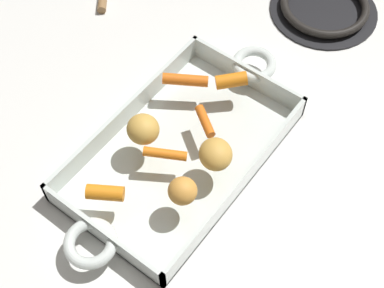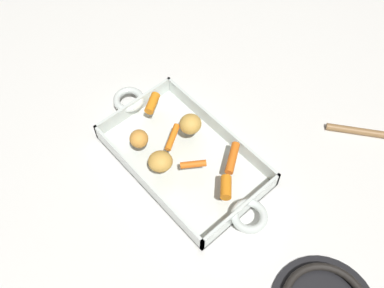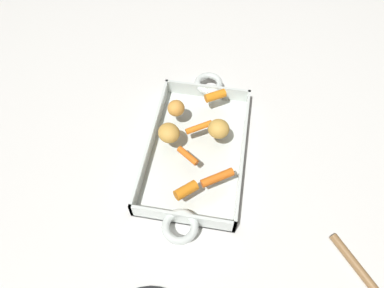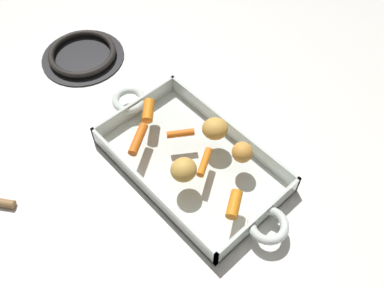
{
  "view_description": "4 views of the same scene",
  "coord_description": "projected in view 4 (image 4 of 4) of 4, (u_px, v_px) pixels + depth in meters",
  "views": [
    {
      "loc": [
        -0.34,
        -0.28,
        0.72
      ],
      "look_at": [
        -0.01,
        -0.03,
        0.07
      ],
      "focal_mm": 51.09,
      "sensor_mm": 36.0,
      "label": 1
    },
    {
      "loc": [
        0.38,
        -0.31,
        0.81
      ],
      "look_at": [
        0.02,
        0.01,
        0.08
      ],
      "focal_mm": 39.45,
      "sensor_mm": 36.0,
      "label": 2
    },
    {
      "loc": [
        0.44,
        0.07,
        0.69
      ],
      "look_at": [
        0.02,
        -0.01,
        0.07
      ],
      "focal_mm": 32.23,
      "sensor_mm": 36.0,
      "label": 3
    },
    {
      "loc": [
        -0.34,
        0.32,
        0.72
      ],
      "look_at": [
        0.01,
        -0.01,
        0.06
      ],
      "focal_mm": 39.67,
      "sensor_mm": 36.0,
      "label": 4
    }
  ],
  "objects": [
    {
      "name": "ground_plane",
      "position": [
        191.0,
        165.0,
        0.85
      ],
      "size": [
        2.22,
        2.22,
        0.0
      ],
      "primitive_type": "plane",
      "color": "silver"
    },
    {
      "name": "potato_halved",
      "position": [
        184.0,
        170.0,
        0.77
      ],
      "size": [
        0.05,
        0.05,
        0.04
      ],
      "primitive_type": "ellipsoid",
      "rotation": [
        0.0,
        0.0,
        1.46
      ],
      "color": "gold",
      "rests_on": "roasting_dish"
    },
    {
      "name": "baby_carrot_northeast",
      "position": [
        181.0,
        133.0,
        0.84
      ],
      "size": [
        0.04,
        0.05,
        0.01
      ],
      "primitive_type": "cylinder",
      "rotation": [
        1.56,
        0.0,
        5.69
      ],
      "color": "orange",
      "rests_on": "roasting_dish"
    },
    {
      "name": "potato_golden_large",
      "position": [
        242.0,
        152.0,
        0.79
      ],
      "size": [
        0.06,
        0.06,
        0.04
      ],
      "primitive_type": "ellipsoid",
      "rotation": [
        0.0,
        0.0,
        3.93
      ],
      "color": "gold",
      "rests_on": "roasting_dish"
    },
    {
      "name": "baby_carrot_center_right",
      "position": [
        138.0,
        139.0,
        0.83
      ],
      "size": [
        0.05,
        0.07,
        0.02
      ],
      "primitive_type": "cylinder",
      "rotation": [
        1.6,
        0.0,
        0.58
      ],
      "color": "orange",
      "rests_on": "roasting_dish"
    },
    {
      "name": "roasting_dish",
      "position": [
        191.0,
        161.0,
        0.84
      ],
      "size": [
        0.47,
        0.22,
        0.05
      ],
      "color": "silver",
      "rests_on": "ground_plane"
    },
    {
      "name": "potato_golden_small",
      "position": [
        214.0,
        128.0,
        0.83
      ],
      "size": [
        0.07,
        0.07,
        0.04
      ],
      "primitive_type": "ellipsoid",
      "rotation": [
        0.0,
        0.0,
        3.99
      ],
      "color": "gold",
      "rests_on": "roasting_dish"
    },
    {
      "name": "baby_carrot_long",
      "position": [
        149.0,
        110.0,
        0.87
      ],
      "size": [
        0.05,
        0.05,
        0.03
      ],
      "primitive_type": "cylinder",
      "rotation": [
        1.48,
        0.0,
        0.78
      ],
      "color": "orange",
      "rests_on": "roasting_dish"
    },
    {
      "name": "baby_carrot_northwest",
      "position": [
        234.0,
        204.0,
        0.74
      ],
      "size": [
        0.05,
        0.06,
        0.02
      ],
      "primitive_type": "cylinder",
      "rotation": [
        1.56,
        0.0,
        3.71
      ],
      "color": "orange",
      "rests_on": "roasting_dish"
    },
    {
      "name": "baby_carrot_center_left",
      "position": [
        205.0,
        162.0,
        0.8
      ],
      "size": [
        0.05,
        0.06,
        0.02
      ],
      "primitive_type": "cylinder",
      "rotation": [
        1.64,
        0.0,
        0.54
      ],
      "color": "orange",
      "rests_on": "roasting_dish"
    },
    {
      "name": "stove_burner_rear",
      "position": [
        83.0,
        55.0,
        1.03
      ],
      "size": [
        0.2,
        0.2,
        0.02
      ],
      "color": "black",
      "rests_on": "ground_plane"
    }
  ]
}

